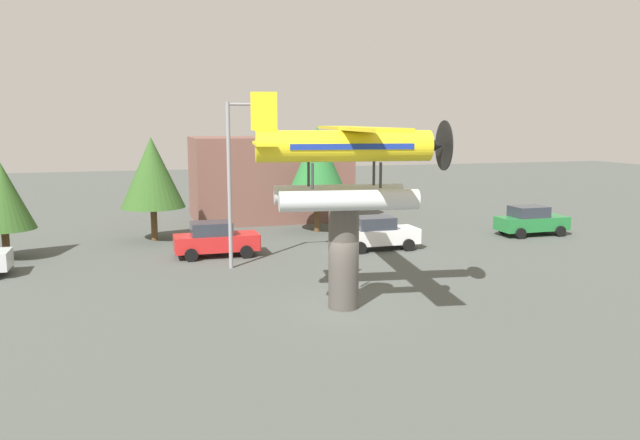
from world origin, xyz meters
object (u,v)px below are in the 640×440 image
(floatplane_monument, at_px, (348,160))
(car_far_white, at_px, (377,233))
(storefront_building, at_px, (268,178))
(tree_center_back, at_px, (317,163))
(tree_east, at_px, (152,173))
(streetlight_primary, at_px, (234,173))
(car_mid_red, at_px, (215,239))
(car_distant_green, at_px, (531,221))
(tree_west, at_px, (2,196))
(display_pedestal, at_px, (344,258))

(floatplane_monument, bearing_deg, car_far_white, 70.30)
(storefront_building, bearing_deg, tree_center_back, -74.78)
(car_far_white, distance_m, tree_center_back, 7.19)
(floatplane_monument, height_order, storefront_building, floatplane_monument)
(tree_east, bearing_deg, streetlight_primary, -67.25)
(floatplane_monument, height_order, car_mid_red, floatplane_monument)
(floatplane_monument, relative_size, car_distant_green, 2.49)
(car_far_white, bearing_deg, car_distant_green, 7.20)
(car_mid_red, distance_m, streetlight_primary, 4.53)
(car_distant_green, height_order, tree_east, tree_east)
(tree_center_back, bearing_deg, tree_east, -178.62)
(floatplane_monument, relative_size, car_mid_red, 2.49)
(streetlight_primary, bearing_deg, car_mid_red, 101.61)
(car_distant_green, relative_size, tree_west, 0.87)
(tree_west, relative_size, tree_center_back, 0.75)
(tree_west, bearing_deg, streetlight_primary, -25.12)
(floatplane_monument, xyz_separation_m, car_mid_red, (-3.49, 10.22, -4.51))
(display_pedestal, relative_size, tree_center_back, 0.58)
(display_pedestal, xyz_separation_m, storefront_building, (1.86, 22.00, 0.98))
(tree_west, distance_m, tree_center_back, 17.26)
(display_pedestal, bearing_deg, tree_east, 111.72)
(display_pedestal, height_order, tree_east, tree_east)
(display_pedestal, height_order, car_mid_red, display_pedestal)
(tree_west, height_order, tree_center_back, tree_center_back)
(tree_east, bearing_deg, car_far_white, -27.72)
(car_distant_green, distance_m, storefront_building, 17.69)
(floatplane_monument, height_order, tree_center_back, floatplane_monument)
(car_mid_red, distance_m, car_distant_green, 18.83)
(floatplane_monument, height_order, tree_west, floatplane_monument)
(storefront_building, height_order, tree_center_back, tree_center_back)
(car_mid_red, height_order, streetlight_primary, streetlight_primary)
(storefront_building, xyz_separation_m, tree_east, (-8.03, -6.53, 1.04))
(car_mid_red, height_order, tree_center_back, tree_center_back)
(car_far_white, bearing_deg, tree_west, 171.32)
(display_pedestal, distance_m, car_far_white, 10.87)
(streetlight_primary, distance_m, tree_east, 8.74)
(display_pedestal, distance_m, car_distant_green, 18.92)
(display_pedestal, distance_m, tree_west, 18.22)
(car_distant_green, bearing_deg, streetlight_primary, -169.35)
(streetlight_primary, relative_size, tree_east, 1.29)
(car_mid_red, bearing_deg, streetlight_primary, -78.39)
(streetlight_primary, xyz_separation_m, storefront_building, (4.65, 14.57, -1.59))
(floatplane_monument, height_order, tree_east, floatplane_monument)
(car_mid_red, relative_size, tree_center_back, 0.65)
(streetlight_primary, bearing_deg, floatplane_monument, -68.59)
(car_far_white, xyz_separation_m, streetlight_primary, (-7.90, -2.12, 3.54))
(tree_west, bearing_deg, car_far_white, -8.68)
(display_pedestal, relative_size, floatplane_monument, 0.36)
(storefront_building, height_order, tree_west, storefront_building)
(floatplane_monument, bearing_deg, storefront_building, 93.29)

